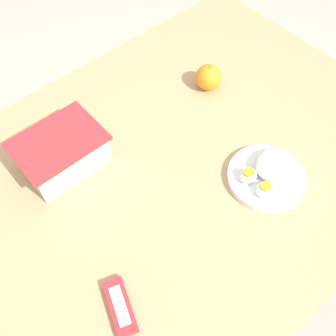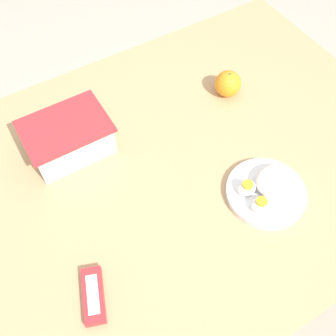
{
  "view_description": "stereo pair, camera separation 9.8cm",
  "coord_description": "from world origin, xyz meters",
  "views": [
    {
      "loc": [
        -0.42,
        -0.42,
        1.58
      ],
      "look_at": [
        -0.06,
        -0.01,
        0.76
      ],
      "focal_mm": 42.0,
      "sensor_mm": 36.0,
      "label": 1
    },
    {
      "loc": [
        -0.34,
        -0.48,
        1.58
      ],
      "look_at": [
        -0.06,
        -0.01,
        0.76
      ],
      "focal_mm": 42.0,
      "sensor_mm": 36.0,
      "label": 2
    }
  ],
  "objects": [
    {
      "name": "candy_bar",
      "position": [
        -0.35,
        -0.2,
        0.74
      ],
      "size": [
        0.08,
        0.13,
        0.02
      ],
      "color": "#B7282D",
      "rests_on": "table"
    },
    {
      "name": "orange_fruit",
      "position": [
        0.24,
        0.15,
        0.77
      ],
      "size": [
        0.08,
        0.08,
        0.08
      ],
      "color": "orange",
      "rests_on": "table"
    },
    {
      "name": "rice_plate",
      "position": [
        0.12,
        -0.19,
        0.75
      ],
      "size": [
        0.2,
        0.2,
        0.06
      ],
      "color": "white",
      "rests_on": "table"
    },
    {
      "name": "table",
      "position": [
        0.0,
        0.0,
        0.65
      ],
      "size": [
        1.26,
        0.94,
        0.73
      ],
      "color": "tan",
      "rests_on": "ground_plane"
    },
    {
      "name": "ground_plane",
      "position": [
        0.0,
        0.0,
        0.0
      ],
      "size": [
        10.0,
        10.0,
        0.0
      ],
      "primitive_type": "plane",
      "color": "#B2A899"
    },
    {
      "name": "food_container",
      "position": [
        -0.24,
        0.19,
        0.77
      ],
      "size": [
        0.22,
        0.16,
        0.1
      ],
      "color": "white",
      "rests_on": "table"
    }
  ]
}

